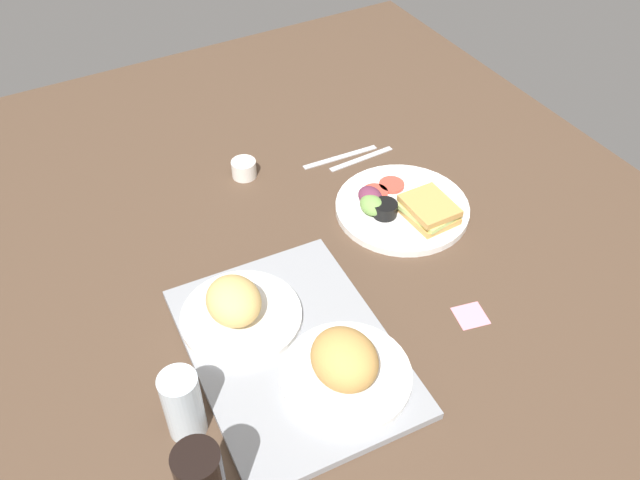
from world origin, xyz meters
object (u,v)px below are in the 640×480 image
object	(u,v)px
fork	(361,158)
sticky_note	(471,316)
serving_tray	(292,350)
knife	(340,157)
bread_plate_near	(345,366)
plate_with_salad	(403,207)
drinking_glass	(183,405)
espresso_cup	(244,169)
bread_plate_far	(237,308)

from	to	relation	value
fork	sticky_note	size ratio (longest dim) A/B	3.04
serving_tray	knife	bearing A→B (deg)	-38.58
serving_tray	bread_plate_near	xyz separation A→B (cm)	(-10.03, -4.70, 4.51)
plate_with_salad	drinking_glass	bearing A→B (deg)	114.45
plate_with_salad	fork	distance (cm)	20.85
plate_with_salad	espresso_cup	xyz separation A→B (cm)	(28.30, 24.27, 0.30)
serving_tray	plate_with_salad	xyz separation A→B (cm)	(21.64, -37.73, 0.90)
knife	sticky_note	size ratio (longest dim) A/B	3.39
knife	sticky_note	bearing A→B (deg)	89.36
bread_plate_far	sticky_note	world-z (taller)	bread_plate_far
drinking_glass	sticky_note	bearing A→B (deg)	-93.48
drinking_glass	fork	world-z (taller)	drinking_glass
bread_plate_far	sticky_note	xyz separation A→B (cm)	(-18.59, -38.18, -4.66)
espresso_cup	knife	world-z (taller)	espresso_cup
drinking_glass	sticky_note	size ratio (longest dim) A/B	2.35
bread_plate_far	sticky_note	bearing A→B (deg)	-115.96
bread_plate_near	plate_with_salad	world-z (taller)	bread_plate_near
fork	knife	bearing A→B (deg)	-38.97
espresso_cup	bread_plate_near	bearing A→B (deg)	171.70
espresso_cup	plate_with_salad	bearing A→B (deg)	-139.39
espresso_cup	fork	world-z (taller)	espresso_cup
bread_plate_near	plate_with_salad	xyz separation A→B (cm)	(31.68, -33.03, -3.61)
espresso_cup	fork	bearing A→B (deg)	-105.99
serving_tray	knife	distance (cm)	57.95
bread_plate_far	sticky_note	distance (cm)	42.72
plate_with_salad	fork	xyz separation A→B (cm)	(20.66, -2.41, -1.45)
drinking_glass	knife	distance (cm)	76.56
bread_plate_far	fork	size ratio (longest dim) A/B	1.28
bread_plate_far	drinking_glass	size ratio (longest dim) A/B	1.66
fork	drinking_glass	bearing A→B (deg)	35.64
bread_plate_near	bread_plate_far	world-z (taller)	bread_plate_near
fork	sticky_note	xyz separation A→B (cm)	(-50.69, 7.47, -0.19)
fork	knife	size ratio (longest dim) A/B	0.89
plate_with_salad	bread_plate_far	bearing A→B (deg)	104.82
plate_with_salad	drinking_glass	xyz separation A→B (cm)	(-26.76, 58.85, 4.89)
serving_tray	sticky_note	bearing A→B (deg)	-104.40
bread_plate_far	plate_with_salad	distance (cm)	44.83
bread_plate_far	serving_tray	bearing A→B (deg)	-151.60
plate_with_salad	fork	bearing A→B (deg)	-6.66
bread_plate_near	bread_plate_far	xyz separation A→B (cm)	(20.23, 10.22, -0.59)
serving_tray	bread_plate_far	distance (cm)	12.24
serving_tray	bread_plate_near	size ratio (longest dim) A/B	2.05
sticky_note	serving_tray	bearing A→B (deg)	75.60
plate_with_salad	knife	distance (cm)	23.76
bread_plate_near	drinking_glass	world-z (taller)	drinking_glass
drinking_glass	espresso_cup	distance (cm)	65.18
plate_with_salad	sticky_note	distance (cm)	30.50
fork	bread_plate_near	bearing A→B (deg)	53.80
sticky_note	plate_with_salad	bearing A→B (deg)	-9.57
bread_plate_far	fork	world-z (taller)	bread_plate_far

